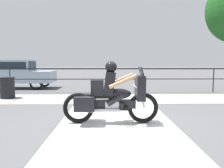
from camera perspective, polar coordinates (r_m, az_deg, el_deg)
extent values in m
plane|color=#565659|center=(5.77, 1.24, -9.59)|extent=(120.00, 120.00, 0.00)
cube|color=#99968E|center=(9.09, 0.41, -3.85)|extent=(44.00, 2.40, 0.01)
cube|color=silver|center=(5.57, 1.12, -10.10)|extent=(2.84, 6.00, 0.01)
cube|color=black|center=(10.90, 0.16, 4.00)|extent=(36.00, 0.04, 0.06)
cube|color=black|center=(10.92, 0.16, 1.29)|extent=(36.00, 0.03, 0.04)
cylinder|color=black|center=(11.97, -25.06, 0.85)|extent=(0.05, 0.05, 1.21)
cylinder|color=black|center=(10.93, 0.16, 0.98)|extent=(0.05, 0.05, 1.21)
cylinder|color=black|center=(12.15, 24.97, 0.92)|extent=(0.05, 0.05, 1.21)
torus|color=black|center=(5.55, 8.10, -6.19)|extent=(0.77, 0.11, 0.77)
torus|color=black|center=(5.53, -8.79, -6.24)|extent=(0.77, 0.11, 0.77)
cube|color=black|center=(5.46, -0.33, -5.26)|extent=(1.23, 0.22, 0.20)
cube|color=silver|center=(5.47, 0.01, -5.77)|extent=(0.34, 0.26, 0.26)
ellipsoid|color=black|center=(5.43, 1.72, -2.56)|extent=(0.62, 0.30, 0.26)
cube|color=black|center=(5.43, -2.04, -3.20)|extent=(0.71, 0.28, 0.08)
cube|color=black|center=(5.46, 7.34, -0.97)|extent=(0.20, 0.59, 0.60)
cube|color=#1E232B|center=(5.43, 7.61, 3.24)|extent=(0.10, 0.50, 0.24)
cylinder|color=silver|center=(5.43, 5.89, -0.45)|extent=(0.04, 0.70, 0.04)
cylinder|color=silver|center=(5.34, -2.41, -6.96)|extent=(0.89, 0.09, 0.09)
cube|color=black|center=(5.25, -7.21, -5.17)|extent=(0.48, 0.28, 0.34)
cube|color=black|center=(5.72, -6.69, -4.25)|extent=(0.48, 0.28, 0.34)
cylinder|color=silver|center=(5.50, 7.83, -3.60)|extent=(0.18, 0.06, 0.51)
cube|color=black|center=(5.39, -0.68, 0.12)|extent=(0.32, 0.36, 0.60)
sphere|color=tan|center=(5.36, -0.26, 4.27)|extent=(0.23, 0.23, 0.23)
sphere|color=black|center=(5.36, -0.26, 4.48)|extent=(0.29, 0.29, 0.29)
cylinder|color=black|center=(5.29, 0.96, -4.09)|extent=(0.44, 0.13, 0.34)
cylinder|color=black|center=(5.33, 2.58, -5.72)|extent=(0.11, 0.11, 0.13)
cube|color=black|center=(5.35, 3.12, -6.39)|extent=(0.20, 0.10, 0.09)
cylinder|color=black|center=(5.59, 0.86, -3.56)|extent=(0.44, 0.13, 0.34)
cylinder|color=black|center=(5.62, 2.39, -5.10)|extent=(0.11, 0.11, 0.13)
cube|color=black|center=(5.64, 2.90, -5.74)|extent=(0.20, 0.10, 0.09)
cylinder|color=tan|center=(5.09, 2.84, 0.68)|extent=(0.66, 0.09, 0.35)
cylinder|color=tan|center=(5.69, 2.43, 1.22)|extent=(0.66, 0.09, 0.35)
cube|color=black|center=(5.41, -3.86, -0.91)|extent=(0.31, 0.32, 0.38)
cube|color=#9EB2C6|center=(13.64, -23.15, 1.80)|extent=(3.96, 1.67, 0.64)
cube|color=#9EB2C6|center=(13.70, -24.18, 4.44)|extent=(2.06, 1.47, 0.63)
cube|color=#19232D|center=(13.34, -20.17, 4.57)|extent=(0.04, 1.30, 0.51)
cube|color=#19232D|center=(13.70, -24.18, 4.44)|extent=(1.90, 1.50, 0.41)
torus|color=black|center=(12.52, -19.20, 0.16)|extent=(0.73, 0.11, 0.73)
torus|color=black|center=(13.98, -17.24, 0.79)|extent=(0.73, 0.11, 0.73)
torus|color=black|center=(14.86, -26.38, 0.73)|extent=(0.73, 0.11, 0.73)
cylinder|color=black|center=(10.14, -25.67, -1.06)|extent=(0.58, 0.58, 0.83)
cylinder|color=black|center=(10.10, -25.79, 1.45)|extent=(0.61, 0.61, 0.06)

